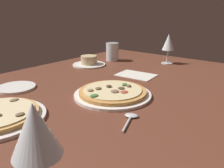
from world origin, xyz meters
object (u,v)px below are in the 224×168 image
spoon (130,118)px  wine_glass_far (168,43)px  pizza_main (113,93)px  side_plate (16,87)px  ramekin_on_saucer (89,62)px  wine_glass_near (36,133)px  water_glass (112,53)px  paper_menu (136,75)px

spoon → wine_glass_far: bearing=18.3°
pizza_main → side_plate: pizza_main is taller
ramekin_on_saucer → spoon: 68.37cm
ramekin_on_saucer → wine_glass_near: bearing=-140.0°
pizza_main → water_glass: bearing=39.2°
ramekin_on_saucer → spoon: size_ratio=1.65×
wine_glass_far → water_glass: bearing=115.1°
pizza_main → wine_glass_near: (-43.54, -20.03, 10.83)cm
pizza_main → paper_menu: 29.22cm
wine_glass_near → ramekin_on_saucer: bearing=40.0°
wine_glass_near → side_plate: bearing=65.3°
wine_glass_near → spoon: wine_glass_near is taller
side_plate → wine_glass_far: bearing=-18.8°
ramekin_on_saucer → side_plate: bearing=-173.6°
pizza_main → spoon: (-11.09, -15.60, -0.75)cm
wine_glass_near → paper_menu: (71.56, 28.28, -11.88)cm
paper_menu → spoon: 45.80cm
wine_glass_far → wine_glass_near: (-104.10, -28.17, 0.21)cm
wine_glass_near → side_plate: size_ratio=1.13×
wine_glass_far → spoon: wine_glass_far is taller
pizza_main → water_glass: water_glass is taller
side_plate → paper_menu: side_plate is taller
ramekin_on_saucer → wine_glass_far: wine_glass_far is taller
water_glass → side_plate: size_ratio=0.72×
side_plate → paper_menu: bearing=-30.0°
pizza_main → ramekin_on_saucer: ramekin_on_saucer is taller
water_glass → paper_menu: 35.39cm
pizza_main → wine_glass_far: 62.02cm
ramekin_on_saucer → water_glass: bearing=-6.9°
pizza_main → wine_glass_near: wine_glass_near is taller
wine_glass_near → water_glass: wine_glass_near is taller
wine_glass_far → paper_menu: size_ratio=0.96×
spoon → side_plate: bearing=98.1°
ramekin_on_saucer → spoon: (-39.43, -55.84, -1.54)cm
water_glass → paper_menu: water_glass is taller
spoon → paper_menu: bearing=31.4°
ramekin_on_saucer → pizza_main: bearing=-125.2°
pizza_main → spoon: 19.15cm
wine_glass_far → wine_glass_near: same height
wine_glass_far → paper_menu: wine_glass_far is taller
wine_glass_near → side_plate: (25.26, 55.04, -11.58)cm
spoon → pizza_main: bearing=54.6°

